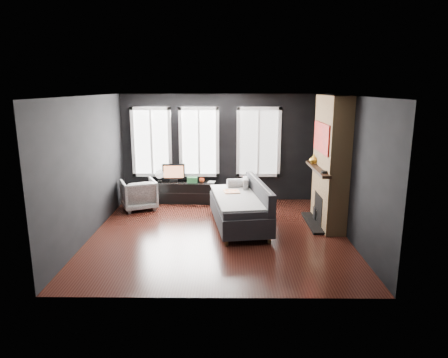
{
  "coord_description": "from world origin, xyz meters",
  "views": [
    {
      "loc": [
        0.18,
        -7.52,
        2.86
      ],
      "look_at": [
        0.1,
        0.3,
        1.05
      ],
      "focal_mm": 32.0,
      "sensor_mm": 36.0,
      "label": 1
    }
  ],
  "objects_px": {
    "sofa": "(239,204)",
    "media_console": "(185,192)",
    "book": "(208,178)",
    "mug": "(202,180)",
    "mantel_vase": "(314,159)",
    "armchair": "(139,193)",
    "monitor": "(174,172)"
  },
  "relations": [
    {
      "from": "sofa",
      "to": "monitor",
      "type": "height_order",
      "value": "monitor"
    },
    {
      "from": "sofa",
      "to": "media_console",
      "type": "height_order",
      "value": "sofa"
    },
    {
      "from": "sofa",
      "to": "media_console",
      "type": "distance_m",
      "value": 2.24
    },
    {
      "from": "armchair",
      "to": "book",
      "type": "xyz_separation_m",
      "value": [
        1.64,
        0.57,
        0.24
      ]
    },
    {
      "from": "book",
      "to": "mantel_vase",
      "type": "xyz_separation_m",
      "value": [
        2.36,
        -1.17,
        0.69
      ]
    },
    {
      "from": "media_console",
      "to": "mantel_vase",
      "type": "xyz_separation_m",
      "value": [
        2.95,
        -1.19,
        1.07
      ]
    },
    {
      "from": "media_console",
      "to": "book",
      "type": "height_order",
      "value": "book"
    },
    {
      "from": "mug",
      "to": "book",
      "type": "relative_size",
      "value": 0.59
    },
    {
      "from": "media_console",
      "to": "mantel_vase",
      "type": "bearing_deg",
      "value": -19.35
    },
    {
      "from": "sofa",
      "to": "mug",
      "type": "xyz_separation_m",
      "value": [
        -0.89,
        1.77,
        0.11
      ]
    },
    {
      "from": "armchair",
      "to": "monitor",
      "type": "relative_size",
      "value": 1.36
    },
    {
      "from": "mug",
      "to": "media_console",
      "type": "bearing_deg",
      "value": 176.1
    },
    {
      "from": "monitor",
      "to": "media_console",
      "type": "bearing_deg",
      "value": -12.94
    },
    {
      "from": "armchair",
      "to": "monitor",
      "type": "xyz_separation_m",
      "value": [
        0.76,
        0.63,
        0.39
      ]
    },
    {
      "from": "mug",
      "to": "mantel_vase",
      "type": "height_order",
      "value": "mantel_vase"
    },
    {
      "from": "monitor",
      "to": "book",
      "type": "xyz_separation_m",
      "value": [
        0.88,
        -0.07,
        -0.14
      ]
    },
    {
      "from": "sofa",
      "to": "armchair",
      "type": "distance_m",
      "value": 2.66
    },
    {
      "from": "armchair",
      "to": "sofa",
      "type": "bearing_deg",
      "value": 129.37
    },
    {
      "from": "media_console",
      "to": "mug",
      "type": "xyz_separation_m",
      "value": [
        0.43,
        -0.03,
        0.33
      ]
    },
    {
      "from": "armchair",
      "to": "media_console",
      "type": "distance_m",
      "value": 1.2
    },
    {
      "from": "armchair",
      "to": "mug",
      "type": "bearing_deg",
      "value": 177.22
    },
    {
      "from": "sofa",
      "to": "media_console",
      "type": "relative_size",
      "value": 1.45
    },
    {
      "from": "armchair",
      "to": "monitor",
      "type": "distance_m",
      "value": 1.06
    },
    {
      "from": "media_console",
      "to": "book",
      "type": "relative_size",
      "value": 6.72
    },
    {
      "from": "sofa",
      "to": "mug",
      "type": "height_order",
      "value": "sofa"
    },
    {
      "from": "sofa",
      "to": "mantel_vase",
      "type": "xyz_separation_m",
      "value": [
        1.63,
        0.61,
        0.85
      ]
    },
    {
      "from": "sofa",
      "to": "book",
      "type": "height_order",
      "value": "sofa"
    },
    {
      "from": "monitor",
      "to": "book",
      "type": "relative_size",
      "value": 2.54
    },
    {
      "from": "monitor",
      "to": "sofa",
      "type": "bearing_deg",
      "value": -51.93
    },
    {
      "from": "sofa",
      "to": "armchair",
      "type": "relative_size",
      "value": 2.81
    },
    {
      "from": "monitor",
      "to": "mug",
      "type": "height_order",
      "value": "monitor"
    },
    {
      "from": "mug",
      "to": "book",
      "type": "distance_m",
      "value": 0.17
    }
  ]
}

